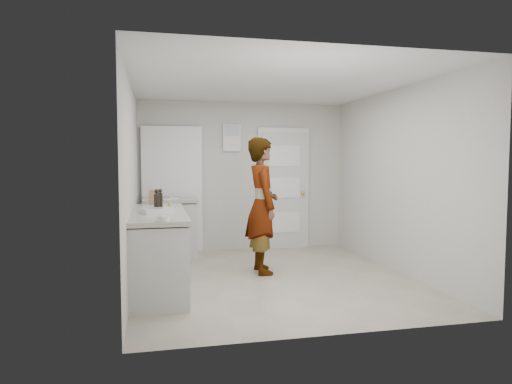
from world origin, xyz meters
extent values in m
plane|color=#AAA18F|center=(0.00, 0.00, 0.00)|extent=(4.00, 4.00, 0.00)
plane|color=#B4B3AA|center=(0.00, 2.00, 1.25)|extent=(3.50, 0.00, 3.50)
plane|color=#B4B3AA|center=(0.00, -2.00, 1.25)|extent=(3.50, 0.00, 3.50)
plane|color=#B4B3AA|center=(-1.75, 0.00, 1.25)|extent=(0.00, 4.00, 4.00)
plane|color=#B4B3AA|center=(1.75, 0.00, 1.25)|extent=(0.00, 4.00, 4.00)
plane|color=silver|center=(0.00, 0.00, 2.50)|extent=(4.00, 4.00, 0.00)
cube|color=silver|center=(0.70, 1.93, 1.00)|extent=(0.80, 0.05, 2.00)
cube|color=white|center=(0.70, 1.96, 1.03)|extent=(0.90, 0.04, 2.10)
sphere|color=tan|center=(1.03, 1.88, 0.95)|extent=(0.07, 0.07, 0.07)
cube|color=white|center=(-0.20, 1.97, 1.90)|extent=(0.30, 0.02, 0.45)
cube|color=black|center=(-1.20, 1.97, 1.02)|extent=(0.90, 0.05, 2.04)
cube|color=white|center=(-1.20, 1.94, 1.03)|extent=(0.98, 0.02, 2.10)
cube|color=beige|center=(-1.45, -0.20, 0.43)|extent=(0.60, 1.90, 0.86)
cube|color=black|center=(-1.45, -0.20, 0.04)|extent=(0.56, 1.86, 0.08)
cube|color=beige|center=(-1.45, -0.20, 0.90)|extent=(0.64, 1.96, 0.05)
cube|color=beige|center=(-1.25, 1.55, 0.43)|extent=(0.80, 0.55, 0.86)
cube|color=black|center=(-1.25, 1.55, 0.04)|extent=(0.75, 0.54, 0.08)
cube|color=beige|center=(-1.25, 1.55, 0.90)|extent=(0.84, 0.61, 0.05)
imported|color=silver|center=(-0.07, 0.32, 0.91)|extent=(0.45, 0.68, 1.83)
cube|color=#8E6547|center=(-1.49, 0.70, 1.02)|extent=(0.13, 0.10, 0.20)
cylinder|color=tan|center=(-1.30, 0.29, 0.96)|extent=(0.05, 0.05, 0.08)
cylinder|color=black|center=(-1.46, -0.19, 1.03)|extent=(0.07, 0.07, 0.21)
sphere|color=black|center=(-1.46, -0.19, 1.16)|extent=(0.06, 0.06, 0.06)
cylinder|color=black|center=(-1.42, 0.00, 1.03)|extent=(0.06, 0.06, 0.21)
sphere|color=black|center=(-1.42, 0.00, 1.16)|extent=(0.05, 0.05, 0.05)
cube|color=silver|center=(-1.45, -0.38, 0.95)|extent=(0.39, 0.32, 0.06)
cube|color=white|center=(-1.45, -0.38, 0.95)|extent=(0.34, 0.27, 0.04)
cylinder|color=silver|center=(-1.40, -1.10, 0.95)|extent=(0.12, 0.12, 0.05)
sphere|color=white|center=(-1.42, -1.11, 0.95)|extent=(0.04, 0.04, 0.04)
sphere|color=white|center=(-1.38, -1.09, 0.95)|extent=(0.04, 0.04, 0.04)
cube|color=white|center=(-1.28, 1.55, 0.93)|extent=(0.32, 0.36, 0.01)
camera|label=1|loc=(-1.48, -5.64, 1.53)|focal=32.00mm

